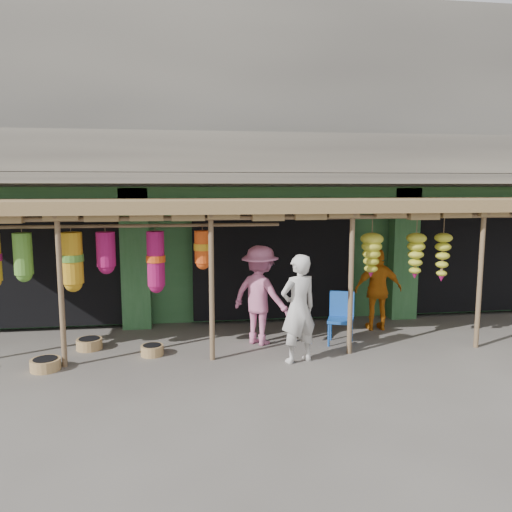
{
  "coord_description": "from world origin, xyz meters",
  "views": [
    {
      "loc": [
        -1.9,
        -8.69,
        3.03
      ],
      "look_at": [
        -0.56,
        1.0,
        1.66
      ],
      "focal_mm": 35.0,
      "sensor_mm": 36.0,
      "label": 1
    }
  ],
  "objects": [
    {
      "name": "ground",
      "position": [
        0.0,
        0.0,
        0.0
      ],
      "size": [
        80.0,
        80.0,
        0.0
      ],
      "primitive_type": "plane",
      "color": "#514C47",
      "rests_on": "ground"
    },
    {
      "name": "building",
      "position": [
        -0.0,
        4.87,
        3.37
      ],
      "size": [
        16.4,
        6.8,
        7.0
      ],
      "color": "gray",
      "rests_on": "ground"
    },
    {
      "name": "awning",
      "position": [
        -0.15,
        0.79,
        2.57
      ],
      "size": [
        14.0,
        2.7,
        2.79
      ],
      "color": "brown",
      "rests_on": "ground"
    },
    {
      "name": "blue_chair",
      "position": [
        1.03,
        0.43,
        0.56
      ],
      "size": [
        0.62,
        0.63,
        1.0
      ],
      "rotation": [
        0.0,
        0.0,
        -0.38
      ],
      "color": "#194BA3",
      "rests_on": "ground"
    },
    {
      "name": "basket_left",
      "position": [
        -3.76,
        0.69,
        0.1
      ],
      "size": [
        0.51,
        0.51,
        0.2
      ],
      "primitive_type": "cylinder",
      "rotation": [
        0.0,
        0.0,
        0.08
      ],
      "color": "brown",
      "rests_on": "ground"
    },
    {
      "name": "basket_mid",
      "position": [
        -4.28,
        -0.32,
        0.09
      ],
      "size": [
        0.56,
        0.56,
        0.19
      ],
      "primitive_type": "cylinder",
      "rotation": [
        0.0,
        0.0,
        0.15
      ],
      "color": "olive",
      "rests_on": "ground"
    },
    {
      "name": "basket_right",
      "position": [
        -2.57,
        0.18,
        0.09
      ],
      "size": [
        0.43,
        0.43,
        0.19
      ],
      "primitive_type": "cylinder",
      "rotation": [
        0.0,
        0.0,
        -0.06
      ],
      "color": "#9D7E49",
      "rests_on": "ground"
    },
    {
      "name": "person_front",
      "position": [
        -0.03,
        -0.5,
        0.95
      ],
      "size": [
        0.8,
        0.67,
        1.89
      ],
      "primitive_type": "imported",
      "rotation": [
        0.0,
        0.0,
        3.5
      ],
      "color": "beige",
      "rests_on": "ground"
    },
    {
      "name": "person_vendor",
      "position": [
        2.08,
        1.2,
        0.87
      ],
      "size": [
        1.04,
        0.47,
        1.74
      ],
      "primitive_type": "imported",
      "rotation": [
        0.0,
        0.0,
        3.09
      ],
      "color": "#C86912",
      "rests_on": "ground"
    },
    {
      "name": "person_shopper",
      "position": [
        -0.53,
        0.61,
        0.96
      ],
      "size": [
        1.39,
        1.37,
        1.92
      ],
      "primitive_type": "imported",
      "rotation": [
        0.0,
        0.0,
        2.39
      ],
      "color": "#C56890",
      "rests_on": "ground"
    }
  ]
}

